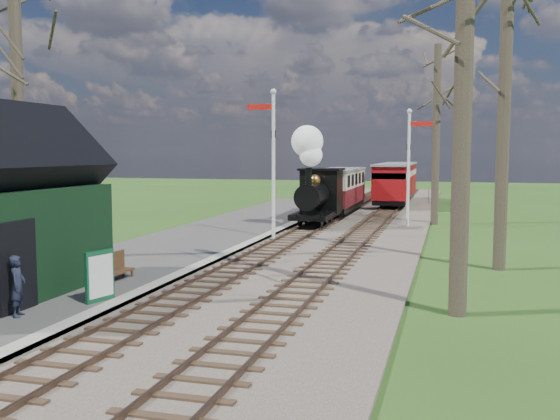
{
  "coord_description": "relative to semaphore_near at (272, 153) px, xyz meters",
  "views": [
    {
      "loc": [
        6.3,
        -8.41,
        3.7
      ],
      "look_at": [
        0.38,
        13.1,
        1.6
      ],
      "focal_mm": 40.0,
      "sensor_mm": 36.0,
      "label": 1
    }
  ],
  "objects": [
    {
      "name": "ground",
      "position": [
        0.77,
        -16.0,
        -3.62
      ],
      "size": [
        140.0,
        140.0,
        0.0
      ],
      "primitive_type": "plane",
      "color": "#285119",
      "rests_on": "ground"
    },
    {
      "name": "semaphore_far",
      "position": [
        5.14,
        6.0,
        -0.27
      ],
      "size": [
        1.22,
        0.24,
        5.72
      ],
      "color": "silver",
      "rests_on": "ground"
    },
    {
      "name": "platform",
      "position": [
        -2.73,
        -2.0,
        -3.52
      ],
      "size": [
        5.0,
        44.0,
        0.2
      ],
      "primitive_type": "cube",
      "color": "#474442",
      "rests_on": "ground"
    },
    {
      "name": "bench",
      "position": [
        -1.77,
        -9.45,
        -3.07
      ],
      "size": [
        0.43,
        1.32,
        0.75
      ],
      "color": "#472D19",
      "rests_on": "platform"
    },
    {
      "name": "distant_hills",
      "position": [
        2.17,
        48.38,
        -19.83
      ],
      "size": [
        114.4,
        48.0,
        22.02
      ],
      "color": "#385B23",
      "rests_on": "ground"
    },
    {
      "name": "red_carriage_a",
      "position": [
        3.37,
        16.52,
        -2.03
      ],
      "size": [
        2.21,
        5.48,
        2.33
      ],
      "color": "black",
      "rests_on": "ground"
    },
    {
      "name": "track_near",
      "position": [
        0.77,
        6.0,
        -3.52
      ],
      "size": [
        1.6,
        60.0,
        0.15
      ],
      "color": "brown",
      "rests_on": "ground"
    },
    {
      "name": "red_carriage_b",
      "position": [
        3.37,
        22.02,
        -2.03
      ],
      "size": [
        2.21,
        5.48,
        2.33
      ],
      "color": "black",
      "rests_on": "ground"
    },
    {
      "name": "person",
      "position": [
        -1.75,
        -13.36,
        -2.76
      ],
      "size": [
        0.46,
        0.56,
        1.32
      ],
      "primitive_type": "imported",
      "rotation": [
        0.0,
        0.0,
        1.92
      ],
      "color": "#1A1F30",
      "rests_on": "platform"
    },
    {
      "name": "coping_strip",
      "position": [
        -0.43,
        -2.0,
        -3.52
      ],
      "size": [
        0.4,
        44.0,
        0.21
      ],
      "primitive_type": "cube",
      "color": "#B2AD9E",
      "rests_on": "ground"
    },
    {
      "name": "track_far",
      "position": [
        3.37,
        6.0,
        -3.52
      ],
      "size": [
        1.6,
        60.0,
        0.15
      ],
      "color": "brown",
      "rests_on": "ground"
    },
    {
      "name": "fence_line",
      "position": [
        1.07,
        20.0,
        -3.07
      ],
      "size": [
        12.6,
        0.08,
        1.0
      ],
      "color": "slate",
      "rests_on": "ground"
    },
    {
      "name": "semaphore_near",
      "position": [
        0.0,
        0.0,
        0.0
      ],
      "size": [
        1.22,
        0.24,
        6.22
      ],
      "color": "silver",
      "rests_on": "ground"
    },
    {
      "name": "bare_trees",
      "position": [
        2.1,
        -5.9,
        1.59
      ],
      "size": [
        15.51,
        22.39,
        12.0
      ],
      "color": "#382D23",
      "rests_on": "ground"
    },
    {
      "name": "sign_board",
      "position": [
        -0.8,
        -11.71,
        -2.82
      ],
      "size": [
        0.32,
        0.81,
        1.2
      ],
      "color": "#0F4628",
      "rests_on": "platform"
    },
    {
      "name": "ballast_bed",
      "position": [
        2.07,
        6.0,
        -3.57
      ],
      "size": [
        8.0,
        60.0,
        0.1
      ],
      "primitive_type": "cube",
      "color": "brown",
      "rests_on": "ground"
    },
    {
      "name": "locomotive",
      "position": [
        0.76,
        5.0,
        -1.47
      ],
      "size": [
        1.88,
        4.38,
        4.69
      ],
      "color": "black",
      "rests_on": "ground"
    },
    {
      "name": "coach",
      "position": [
        0.77,
        11.07,
        -2.05
      ],
      "size": [
        2.19,
        7.51,
        2.3
      ],
      "color": "black",
      "rests_on": "ground"
    }
  ]
}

